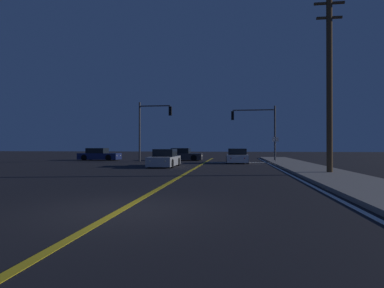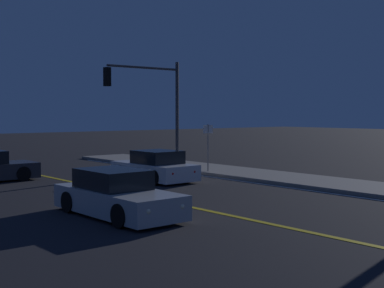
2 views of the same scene
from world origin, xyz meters
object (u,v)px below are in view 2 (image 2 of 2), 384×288
at_px(car_lead_oncoming_silver, 117,196).
at_px(traffic_signal_near_right, 152,97).
at_px(street_sign_corner, 208,140).
at_px(car_mid_block_white, 155,168).

height_order(car_lead_oncoming_silver, traffic_signal_near_right, traffic_signal_near_right).
bearing_deg(traffic_signal_near_right, street_sign_corner, 115.43).
distance_m(car_mid_block_white, traffic_signal_near_right, 5.08).
distance_m(car_mid_block_white, street_sign_corner, 3.70).
bearing_deg(car_mid_block_white, street_sign_corner, 6.46).
bearing_deg(car_lead_oncoming_silver, traffic_signal_near_right, -131.07).
relative_size(car_mid_block_white, street_sign_corner, 1.71).
relative_size(car_lead_oncoming_silver, car_mid_block_white, 1.10).
height_order(car_lead_oncoming_silver, street_sign_corner, street_sign_corner).
relative_size(car_lead_oncoming_silver, traffic_signal_near_right, 0.81).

